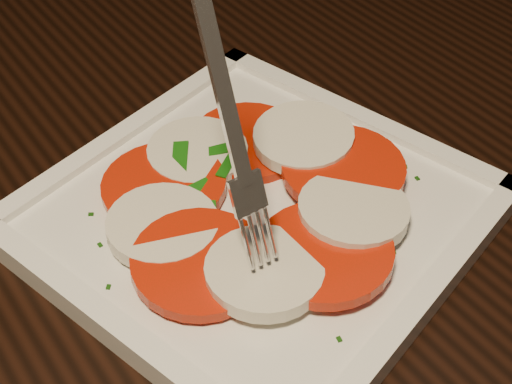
{
  "coord_description": "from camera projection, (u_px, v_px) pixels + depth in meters",
  "views": [
    {
      "loc": [
        -0.08,
        -0.04,
        1.11
      ],
      "look_at": [
        0.11,
        0.24,
        0.78
      ],
      "focal_mm": 50.0,
      "sensor_mm": 36.0,
      "label": 1
    }
  ],
  "objects": [
    {
      "name": "caprese_salad",
      "position": [
        256.0,
        198.0,
        0.47
      ],
      "size": [
        0.23,
        0.22,
        0.02
      ],
      "color": "red",
      "rests_on": "plate"
    },
    {
      "name": "table",
      "position": [
        264.0,
        291.0,
        0.57
      ],
      "size": [
        1.22,
        0.83,
        0.75
      ],
      "rotation": [
        0.0,
        0.0,
        0.03
      ],
      "color": "black",
      "rests_on": "ground"
    },
    {
      "name": "plate",
      "position": [
        256.0,
        216.0,
        0.48
      ],
      "size": [
        0.33,
        0.33,
        0.01
      ],
      "primitive_type": "cube",
      "rotation": [
        0.0,
        0.0,
        0.29
      ],
      "color": "white",
      "rests_on": "table"
    },
    {
      "name": "fork",
      "position": [
        219.0,
        106.0,
        0.38
      ],
      "size": [
        0.03,
        0.07,
        0.18
      ],
      "primitive_type": null,
      "rotation": [
        0.0,
        0.0,
        -0.0
      ],
      "color": "white",
      "rests_on": "caprese_salad"
    }
  ]
}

